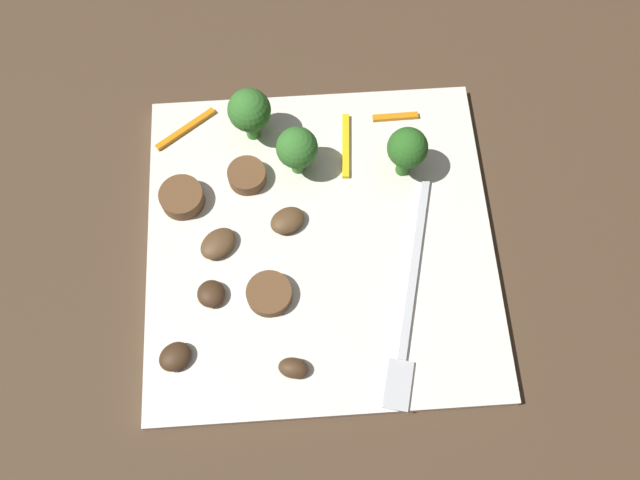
{
  "coord_description": "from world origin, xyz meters",
  "views": [
    {
      "loc": [
        0.19,
        -0.01,
        0.48
      ],
      "look_at": [
        0.0,
        0.0,
        0.01
      ],
      "focal_mm": 37.75,
      "sensor_mm": 36.0,
      "label": 1
    }
  ],
  "objects_px": {
    "sausage_slice_1": "(269,294)",
    "mushroom_0": "(175,357)",
    "pepper_strip_1": "(346,146)",
    "pepper_strip_2": "(395,117)",
    "fork": "(409,306)",
    "sausage_slice_2": "(247,176)",
    "broccoli_floret_1": "(297,149)",
    "mushroom_3": "(218,242)",
    "broccoli_floret_0": "(249,111)",
    "plate": "(320,243)",
    "mushroom_4": "(287,220)",
    "pepper_strip_3": "(186,129)",
    "sausage_slice_0": "(182,198)",
    "mushroom_2": "(293,368)",
    "broccoli_floret_2": "(407,149)",
    "mushroom_1": "(211,294)"
  },
  "relations": [
    {
      "from": "sausage_slice_1",
      "to": "mushroom_0",
      "type": "distance_m",
      "value": 0.08
    },
    {
      "from": "pepper_strip_1",
      "to": "pepper_strip_2",
      "type": "xyz_separation_m",
      "value": [
        -0.02,
        0.04,
        -0.0
      ]
    },
    {
      "from": "fork",
      "to": "sausage_slice_2",
      "type": "bearing_deg",
      "value": -120.28
    },
    {
      "from": "broccoli_floret_1",
      "to": "mushroom_0",
      "type": "xyz_separation_m",
      "value": [
        0.15,
        -0.09,
        -0.02
      ]
    },
    {
      "from": "mushroom_3",
      "to": "sausage_slice_1",
      "type": "bearing_deg",
      "value": 40.16
    },
    {
      "from": "broccoli_floret_0",
      "to": "pepper_strip_1",
      "type": "bearing_deg",
      "value": 77.11
    },
    {
      "from": "plate",
      "to": "mushroom_4",
      "type": "relative_size",
      "value": 9.6
    },
    {
      "from": "broccoli_floret_1",
      "to": "mushroom_3",
      "type": "distance_m",
      "value": 0.09
    },
    {
      "from": "plate",
      "to": "pepper_strip_3",
      "type": "distance_m",
      "value": 0.15
    },
    {
      "from": "fork",
      "to": "pepper_strip_3",
      "type": "xyz_separation_m",
      "value": [
        -0.16,
        -0.16,
        0.0
      ]
    },
    {
      "from": "sausage_slice_2",
      "to": "mushroom_4",
      "type": "relative_size",
      "value": 1.1
    },
    {
      "from": "mushroom_4",
      "to": "pepper_strip_2",
      "type": "relative_size",
      "value": 0.73
    },
    {
      "from": "mushroom_4",
      "to": "pepper_strip_3",
      "type": "relative_size",
      "value": 0.48
    },
    {
      "from": "sausage_slice_0",
      "to": "pepper_strip_3",
      "type": "xyz_separation_m",
      "value": [
        -0.06,
        0.0,
        -0.0
      ]
    },
    {
      "from": "mushroom_2",
      "to": "mushroom_4",
      "type": "relative_size",
      "value": 0.78
    },
    {
      "from": "sausage_slice_0",
      "to": "broccoli_floret_2",
      "type": "bearing_deg",
      "value": 95.36
    },
    {
      "from": "mushroom_3",
      "to": "pepper_strip_1",
      "type": "distance_m",
      "value": 0.13
    },
    {
      "from": "broccoli_floret_0",
      "to": "pepper_strip_2",
      "type": "xyz_separation_m",
      "value": [
        -0.01,
        0.12,
        -0.03
      ]
    },
    {
      "from": "mushroom_2",
      "to": "pepper_strip_2",
      "type": "xyz_separation_m",
      "value": [
        -0.2,
        0.09,
        -0.0
      ]
    },
    {
      "from": "plate",
      "to": "pepper_strip_3",
      "type": "height_order",
      "value": "pepper_strip_3"
    },
    {
      "from": "broccoli_floret_0",
      "to": "sausage_slice_0",
      "type": "relative_size",
      "value": 1.54
    },
    {
      "from": "mushroom_1",
      "to": "mushroom_3",
      "type": "bearing_deg",
      "value": 172.51
    },
    {
      "from": "broccoli_floret_2",
      "to": "sausage_slice_2",
      "type": "bearing_deg",
      "value": -89.92
    },
    {
      "from": "plate",
      "to": "fork",
      "type": "distance_m",
      "value": 0.08
    },
    {
      "from": "mushroom_1",
      "to": "mushroom_3",
      "type": "height_order",
      "value": "same"
    },
    {
      "from": "broccoli_floret_2",
      "to": "broccoli_floret_0",
      "type": "bearing_deg",
      "value": -109.17
    },
    {
      "from": "broccoli_floret_2",
      "to": "mushroom_2",
      "type": "distance_m",
      "value": 0.18
    },
    {
      "from": "fork",
      "to": "pepper_strip_2",
      "type": "height_order",
      "value": "same"
    },
    {
      "from": "fork",
      "to": "mushroom_1",
      "type": "height_order",
      "value": "mushroom_1"
    },
    {
      "from": "mushroom_3",
      "to": "fork",
      "type": "bearing_deg",
      "value": 67.13
    },
    {
      "from": "fork",
      "to": "pepper_strip_1",
      "type": "distance_m",
      "value": 0.14
    },
    {
      "from": "sausage_slice_1",
      "to": "mushroom_3",
      "type": "distance_m",
      "value": 0.06
    },
    {
      "from": "mushroom_3",
      "to": "mushroom_1",
      "type": "bearing_deg",
      "value": -7.49
    },
    {
      "from": "sausage_slice_1",
      "to": "mushroom_1",
      "type": "xyz_separation_m",
      "value": [
        -0.0,
        -0.04,
        0.0
      ]
    },
    {
      "from": "pepper_strip_2",
      "to": "pepper_strip_1",
      "type": "bearing_deg",
      "value": -60.22
    },
    {
      "from": "sausage_slice_1",
      "to": "sausage_slice_2",
      "type": "bearing_deg",
      "value": -171.99
    },
    {
      "from": "sausage_slice_2",
      "to": "mushroom_2",
      "type": "distance_m",
      "value": 0.16
    },
    {
      "from": "mushroom_3",
      "to": "mushroom_4",
      "type": "relative_size",
      "value": 1.07
    },
    {
      "from": "mushroom_2",
      "to": "plate",
      "type": "bearing_deg",
      "value": 165.61
    },
    {
      "from": "mushroom_0",
      "to": "mushroom_2",
      "type": "distance_m",
      "value": 0.08
    },
    {
      "from": "pepper_strip_3",
      "to": "plate",
      "type": "bearing_deg",
      "value": 44.72
    },
    {
      "from": "mushroom_0",
      "to": "mushroom_4",
      "type": "distance_m",
      "value": 0.13
    },
    {
      "from": "broccoli_floret_2",
      "to": "pepper_strip_3",
      "type": "bearing_deg",
      "value": -105.58
    },
    {
      "from": "fork",
      "to": "pepper_strip_3",
      "type": "height_order",
      "value": "same"
    },
    {
      "from": "broccoli_floret_0",
      "to": "mushroom_1",
      "type": "distance_m",
      "value": 0.14
    },
    {
      "from": "sausage_slice_0",
      "to": "pepper_strip_2",
      "type": "bearing_deg",
      "value": 110.49
    },
    {
      "from": "broccoli_floret_1",
      "to": "pepper_strip_1",
      "type": "height_order",
      "value": "broccoli_floret_1"
    },
    {
      "from": "sausage_slice_2",
      "to": "mushroom_0",
      "type": "height_order",
      "value": "sausage_slice_2"
    },
    {
      "from": "plate",
      "to": "pepper_strip_1",
      "type": "height_order",
      "value": "pepper_strip_1"
    },
    {
      "from": "sausage_slice_0",
      "to": "sausage_slice_1",
      "type": "distance_m",
      "value": 0.1
    }
  ]
}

